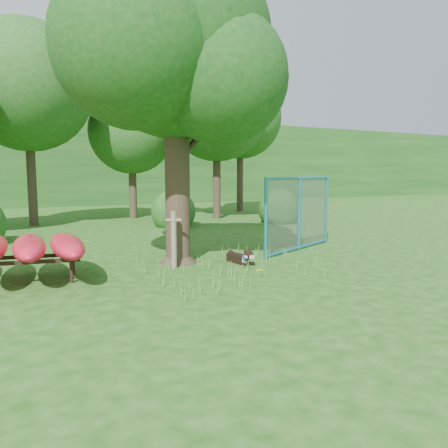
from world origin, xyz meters
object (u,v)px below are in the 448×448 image
oak_tree (173,52)px  fence_section (299,213)px  kayak_rack (10,248)px  husky_dog (241,257)px

oak_tree → fence_section: size_ratio=2.15×
fence_section → kayak_rack: bearing=159.5°
oak_tree → husky_dog: 5.02m
fence_section → husky_dog: bearing=177.3°
oak_tree → kayak_rack: (-3.61, -0.34, -4.22)m
kayak_rack → husky_dog: kayak_rack is taller
oak_tree → kayak_rack: 5.56m
kayak_rack → fence_section: bearing=14.8°
kayak_rack → fence_section: size_ratio=0.90×
oak_tree → husky_dog: size_ratio=7.44×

